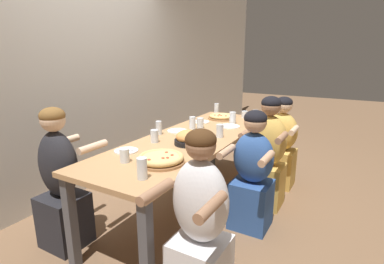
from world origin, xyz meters
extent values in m
plane|color=brown|center=(0.00, 0.00, 0.00)|extent=(18.00, 18.00, 0.00)
cube|color=silver|center=(0.00, 1.35, 1.60)|extent=(10.00, 0.06, 3.20)
cube|color=tan|center=(0.00, 0.00, 0.75)|extent=(2.48, 0.81, 0.04)
cube|color=#4C4C51|center=(-1.18, -0.35, 0.37)|extent=(0.07, 0.07, 0.73)
cube|color=#4C4C51|center=(1.18, -0.35, 0.37)|extent=(0.07, 0.07, 0.73)
cube|color=#4C4C51|center=(-1.18, 0.35, 0.37)|extent=(0.07, 0.07, 0.73)
cube|color=#4C4C51|center=(1.18, 0.35, 0.37)|extent=(0.07, 0.07, 0.73)
cylinder|color=#996B42|center=(0.89, 0.09, 0.78)|extent=(0.33, 0.33, 0.02)
torus|color=#DBB26B|center=(0.89, 0.09, 0.81)|extent=(0.30, 0.30, 0.03)
cylinder|color=#E5C675|center=(0.89, 0.09, 0.80)|extent=(0.26, 0.26, 0.03)
cylinder|color=#C6422D|center=(0.90, 0.12, 0.82)|extent=(0.02, 0.02, 0.01)
cylinder|color=#C6422D|center=(0.83, 0.11, 0.82)|extent=(0.02, 0.02, 0.01)
cylinder|color=#C6422D|center=(0.87, 0.08, 0.82)|extent=(0.02, 0.02, 0.01)
cylinder|color=#C6422D|center=(0.85, 0.16, 0.82)|extent=(0.02, 0.02, 0.01)
cylinder|color=#C6422D|center=(0.89, 0.11, 0.82)|extent=(0.02, 0.02, 0.01)
cylinder|color=#C6422D|center=(0.87, 0.02, 0.82)|extent=(0.02, 0.02, 0.01)
cylinder|color=#996B42|center=(-0.73, -0.15, 0.78)|extent=(0.36, 0.36, 0.02)
torus|color=#DBB26B|center=(-0.73, -0.15, 0.81)|extent=(0.34, 0.34, 0.04)
cylinder|color=#E5C675|center=(-0.73, -0.15, 0.81)|extent=(0.29, 0.29, 0.04)
cylinder|color=#C6422D|center=(-0.67, -0.21, 0.83)|extent=(0.02, 0.02, 0.01)
cylinder|color=#C6422D|center=(-0.76, -0.19, 0.83)|extent=(0.02, 0.02, 0.01)
cylinder|color=#C6422D|center=(-0.74, -0.21, 0.83)|extent=(0.02, 0.02, 0.01)
cylinder|color=#C6422D|center=(-0.83, -0.12, 0.83)|extent=(0.02, 0.02, 0.01)
cylinder|color=#C6422D|center=(-0.64, -0.14, 0.83)|extent=(0.02, 0.02, 0.01)
cylinder|color=black|center=(-0.22, -0.09, 0.79)|extent=(0.25, 0.25, 0.04)
cylinder|color=black|center=(-0.04, -0.09, 0.80)|extent=(0.11, 0.02, 0.02)
ellipsoid|color=#D68E4C|center=(-0.22, -0.09, 0.84)|extent=(0.22, 0.22, 0.12)
cylinder|color=white|center=(0.56, -0.16, 0.78)|extent=(0.23, 0.23, 0.01)
cube|color=#B7B7BC|center=(0.56, -0.16, 0.79)|extent=(0.15, 0.08, 0.01)
cylinder|color=white|center=(0.60, 0.22, 0.78)|extent=(0.19, 0.19, 0.01)
cube|color=#B7B7BC|center=(0.60, 0.22, 0.79)|extent=(0.09, 0.12, 0.01)
cylinder|color=white|center=(0.11, 0.23, 0.78)|extent=(0.21, 0.21, 0.01)
cube|color=#B7B7BC|center=(0.11, 0.23, 0.79)|extent=(0.14, 0.07, 0.01)
cylinder|color=white|center=(-0.65, 0.26, 0.78)|extent=(0.20, 0.20, 0.01)
cube|color=#B7B7BC|center=(-0.65, 0.26, 0.79)|extent=(0.03, 0.14, 0.01)
cylinder|color=silver|center=(1.09, -0.14, 0.81)|extent=(0.08, 0.08, 0.09)
cylinder|color=#1EA8DB|center=(1.09, -0.14, 0.80)|extent=(0.07, 0.07, 0.06)
cylinder|color=black|center=(1.10, -0.14, 0.82)|extent=(0.00, 0.01, 0.11)
cylinder|color=silver|center=(-1.02, -0.21, 0.84)|extent=(0.07, 0.07, 0.14)
cylinder|color=black|center=(-1.02, -0.21, 0.81)|extent=(0.06, 0.06, 0.08)
cylinder|color=silver|center=(0.24, 0.13, 0.84)|extent=(0.07, 0.07, 0.14)
cylinder|color=black|center=(0.24, 0.13, 0.80)|extent=(0.06, 0.06, 0.07)
cylinder|color=silver|center=(-0.32, 0.21, 0.83)|extent=(0.07, 0.07, 0.12)
cylinder|color=black|center=(-0.32, 0.21, 0.81)|extent=(0.06, 0.06, 0.09)
cylinder|color=silver|center=(0.12, -0.24, 0.83)|extent=(0.07, 0.07, 0.13)
cylinder|color=silver|center=(0.12, -0.24, 0.81)|extent=(0.06, 0.06, 0.08)
cylinder|color=silver|center=(-0.08, 0.33, 0.84)|extent=(0.06, 0.06, 0.14)
cylinder|color=silver|center=(-0.08, 0.33, 0.82)|extent=(0.05, 0.05, 0.10)
cylinder|color=silver|center=(-0.84, 0.10, 0.82)|extent=(0.07, 0.07, 0.11)
cylinder|color=black|center=(-0.84, 0.10, 0.80)|extent=(0.06, 0.06, 0.07)
cylinder|color=silver|center=(1.09, 0.25, 0.84)|extent=(0.06, 0.06, 0.15)
cylinder|color=silver|center=(0.96, -0.32, 0.84)|extent=(0.07, 0.07, 0.14)
cylinder|color=black|center=(0.96, -0.32, 0.82)|extent=(0.06, 0.06, 0.10)
cylinder|color=silver|center=(0.33, 0.09, 0.83)|extent=(0.07, 0.07, 0.12)
cylinder|color=black|center=(0.33, 0.09, 0.81)|extent=(0.06, 0.06, 0.09)
cylinder|color=silver|center=(0.73, -0.12, 0.84)|extent=(0.08, 0.08, 0.13)
cylinder|color=silver|center=(0.73, -0.12, 0.80)|extent=(0.07, 0.07, 0.07)
cube|color=#232328|center=(-1.03, 0.63, 0.22)|extent=(0.32, 0.34, 0.45)
ellipsoid|color=#232328|center=(-1.03, 0.63, 0.71)|extent=(0.24, 0.36, 0.54)
sphere|color=beige|center=(-1.03, 0.63, 1.07)|extent=(0.19, 0.19, 0.19)
ellipsoid|color=brown|center=(-1.03, 0.63, 1.11)|extent=(0.19, 0.19, 0.13)
cylinder|color=beige|center=(-0.83, 0.80, 0.83)|extent=(0.28, 0.06, 0.06)
cylinder|color=beige|center=(-0.83, 0.46, 0.83)|extent=(0.28, 0.06, 0.06)
cube|color=gold|center=(1.02, -0.63, 0.22)|extent=(0.32, 0.34, 0.45)
ellipsoid|color=gold|center=(1.02, -0.63, 0.67)|extent=(0.24, 0.36, 0.45)
sphere|color=beige|center=(1.02, -0.63, 0.98)|extent=(0.19, 0.19, 0.19)
ellipsoid|color=black|center=(1.02, -0.63, 1.01)|extent=(0.19, 0.19, 0.13)
cylinder|color=beige|center=(0.82, -0.80, 0.75)|extent=(0.28, 0.06, 0.06)
cylinder|color=beige|center=(0.82, -0.46, 0.75)|extent=(0.28, 0.06, 0.06)
ellipsoid|color=silver|center=(-1.00, -0.63, 0.71)|extent=(0.24, 0.36, 0.53)
sphere|color=#9E7051|center=(-1.00, -0.63, 1.06)|extent=(0.18, 0.18, 0.18)
ellipsoid|color=#422814|center=(-1.00, -0.63, 1.09)|extent=(0.18, 0.18, 0.12)
cylinder|color=#9E7051|center=(-1.21, -0.80, 0.82)|extent=(0.28, 0.06, 0.06)
cylinder|color=#9E7051|center=(-1.21, -0.46, 0.82)|extent=(0.28, 0.06, 0.06)
cube|color=#2D5193|center=(-0.01, -0.63, 0.22)|extent=(0.32, 0.34, 0.45)
ellipsoid|color=#2D5193|center=(-0.01, -0.63, 0.67)|extent=(0.24, 0.36, 0.46)
sphere|color=tan|center=(-0.01, -0.63, 0.99)|extent=(0.19, 0.19, 0.19)
ellipsoid|color=black|center=(-0.01, -0.63, 1.03)|extent=(0.20, 0.20, 0.14)
cylinder|color=tan|center=(-0.22, -0.80, 0.76)|extent=(0.28, 0.06, 0.06)
cylinder|color=tan|center=(-0.22, -0.46, 0.76)|extent=(0.28, 0.06, 0.06)
cube|color=gold|center=(0.46, -0.63, 0.22)|extent=(0.32, 0.34, 0.45)
ellipsoid|color=gold|center=(0.46, -0.63, 0.71)|extent=(0.24, 0.36, 0.52)
sphere|color=#9E7051|center=(0.46, -0.63, 1.06)|extent=(0.19, 0.19, 0.19)
ellipsoid|color=black|center=(0.46, -0.63, 1.09)|extent=(0.19, 0.19, 0.13)
cylinder|color=#9E7051|center=(0.26, -0.80, 0.81)|extent=(0.28, 0.06, 0.06)
cylinder|color=#9E7051|center=(0.26, -0.46, 0.81)|extent=(0.28, 0.06, 0.06)
camera|label=1|loc=(-2.43, -1.38, 1.57)|focal=28.00mm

